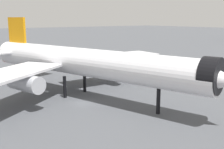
{
  "coord_description": "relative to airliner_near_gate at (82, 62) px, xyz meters",
  "views": [
    {
      "loc": [
        46.25,
        -27.23,
        16.64
      ],
      "look_at": [
        3.32,
        4.9,
        5.84
      ],
      "focal_mm": 44.76,
      "sensor_mm": 36.0,
      "label": 1
    }
  ],
  "objects": [
    {
      "name": "airliner_near_gate",
      "position": [
        0.0,
        0.0,
        0.0
      ],
      "size": [
        62.24,
        55.71,
        16.93
      ],
      "rotation": [
        0.0,
        0.0,
        0.27
      ],
      "color": "white",
      "rests_on": "ground"
    },
    {
      "name": "ground",
      "position": [
        4.4,
        -2.79,
        -7.46
      ],
      "size": [
        900.0,
        900.0,
        0.0
      ],
      "primitive_type": "plane",
      "color": "#4C4F54"
    }
  ]
}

